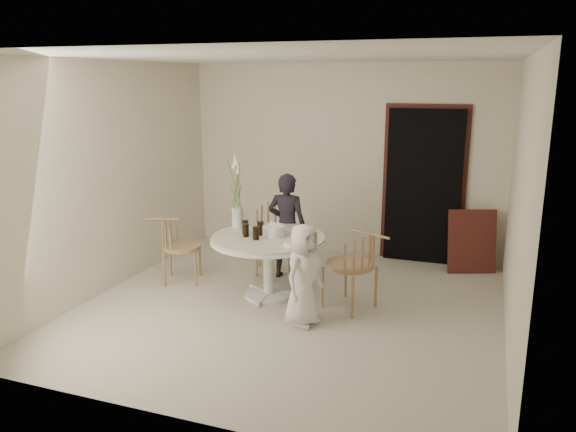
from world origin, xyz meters
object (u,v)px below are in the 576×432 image
(table, at_px, (268,246))
(birthday_cake, at_px, (274,231))
(chair_right, at_px, (359,259))
(girl, at_px, (287,226))
(flower_vase, at_px, (237,201))
(chair_far, at_px, (275,225))
(boy, at_px, (303,275))
(chair_left, at_px, (172,240))

(table, xyz_separation_m, birthday_cake, (0.05, 0.04, 0.17))
(chair_right, bearing_deg, table, -69.06)
(girl, height_order, flower_vase, flower_vase)
(chair_far, distance_m, birthday_cake, 1.00)
(boy, xyz_separation_m, birthday_cake, (-0.57, 0.63, 0.25))
(birthday_cake, bearing_deg, table, -146.84)
(chair_left, height_order, boy, boy)
(flower_vase, bearing_deg, birthday_cake, -20.13)
(chair_right, relative_size, flower_vase, 0.99)
(boy, height_order, flower_vase, flower_vase)
(girl, distance_m, flower_vase, 0.75)
(boy, bearing_deg, girl, 42.70)
(table, xyz_separation_m, girl, (-0.02, 0.68, 0.06))
(chair_far, relative_size, chair_left, 1.12)
(chair_left, relative_size, boy, 0.77)
(table, bearing_deg, chair_far, 107.02)
(chair_far, relative_size, chair_right, 1.01)
(girl, relative_size, flower_vase, 1.46)
(table, xyz_separation_m, chair_right, (1.08, -0.06, -0.02))
(flower_vase, bearing_deg, table, -25.52)
(boy, relative_size, flower_vase, 1.16)
(chair_left, xyz_separation_m, boy, (1.93, -0.66, 0.00))
(girl, bearing_deg, chair_far, -46.51)
(table, height_order, chair_far, chair_far)
(chair_far, height_order, chair_right, chair_far)
(chair_right, xyz_separation_m, girl, (-1.10, 0.73, 0.08))
(chair_left, bearing_deg, chair_far, -69.09)
(chair_left, height_order, flower_vase, flower_vase)
(chair_far, distance_m, flower_vase, 0.88)
(table, bearing_deg, girl, 91.39)
(table, relative_size, birthday_cake, 5.29)
(boy, distance_m, birthday_cake, 0.88)
(birthday_cake, relative_size, flower_vase, 0.27)
(table, bearing_deg, chair_right, -2.94)
(table, relative_size, boy, 1.24)
(table, xyz_separation_m, chair_left, (-1.31, 0.07, -0.08))
(chair_right, height_order, birthday_cake, chair_right)
(chair_left, distance_m, boy, 2.04)
(chair_right, bearing_deg, chair_far, -102.51)
(chair_far, relative_size, flower_vase, 1.00)
(chair_right, bearing_deg, girl, -99.81)
(chair_right, xyz_separation_m, birthday_cake, (-1.03, 0.09, 0.20))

